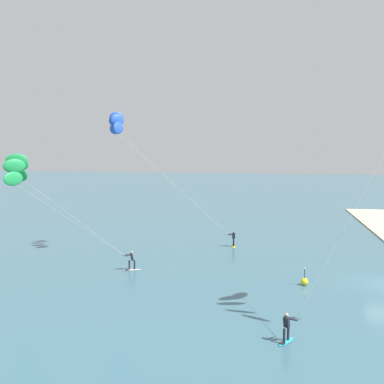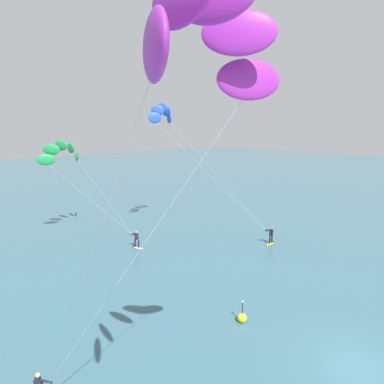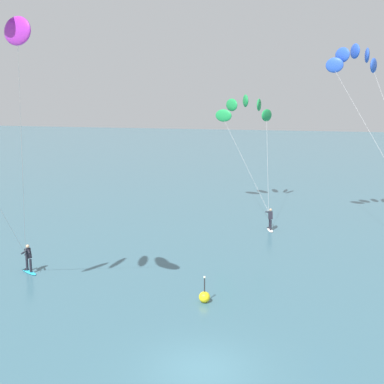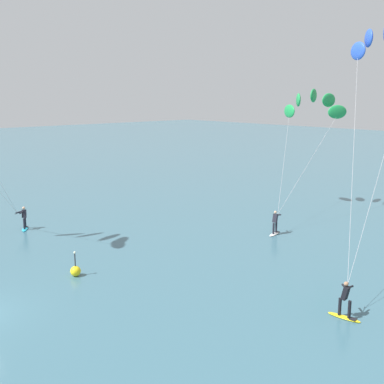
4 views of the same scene
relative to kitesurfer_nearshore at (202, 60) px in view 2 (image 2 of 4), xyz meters
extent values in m
plane|color=#386070|center=(9.76, -0.99, -12.82)|extent=(240.00, 240.00, 0.00)
cube|color=black|center=(-2.14, 7.09, -11.66)|extent=(0.43, 0.42, 0.63)
sphere|color=tan|center=(-2.14, 7.09, -11.24)|extent=(0.20, 0.20, 0.20)
cylinder|color=black|center=(-1.95, 6.86, -11.48)|extent=(0.45, 0.53, 0.15)
ellipsoid|color=purple|center=(-1.97, -0.91, -0.19)|extent=(1.17, 1.80, 1.10)
ellipsoid|color=purple|center=(1.38, 0.11, 0.82)|extent=(1.43, 1.65, 1.10)
ellipsoid|color=purple|center=(2.14, 0.34, -0.19)|extent=(1.80, 1.17, 1.10)
cylinder|color=#B2B2B7|center=(-1.98, 2.83, -6.00)|extent=(0.02, 7.48, 11.02)
cylinder|color=#B2B2B7|center=(0.08, 3.45, -6.00)|extent=(4.14, 6.25, 11.02)
ellipsoid|color=yellow|center=(20.99, 11.32, -12.78)|extent=(1.53, 0.51, 0.08)
cube|color=black|center=(21.40, 11.36, -12.73)|extent=(0.31, 0.31, 0.02)
cylinder|color=black|center=(20.77, 11.30, -12.35)|extent=(0.14, 0.14, 0.78)
cylinder|color=black|center=(21.21, 11.34, -12.35)|extent=(0.14, 0.14, 0.78)
cube|color=black|center=(20.99, 11.32, -11.66)|extent=(0.35, 0.33, 0.63)
sphere|color=#9E7051|center=(20.99, 11.32, -11.24)|extent=(0.20, 0.20, 0.20)
cylinder|color=black|center=(20.77, 11.83, -11.51)|extent=(0.24, 0.52, 0.03)
cylinder|color=black|center=(20.78, 11.53, -11.48)|extent=(0.49, 0.49, 0.15)
cylinder|color=black|center=(20.98, 11.62, -11.48)|extent=(0.10, 0.60, 0.15)
ellipsoid|color=blue|center=(17.79, 22.88, -0.63)|extent=(0.80, 1.37, 1.10)
ellipsoid|color=blue|center=(17.26, 22.66, 0.10)|extent=(0.33, 1.35, 1.10)
ellipsoid|color=blue|center=(16.36, 22.28, 0.38)|extent=(0.82, 1.37, 1.10)
ellipsoid|color=blue|center=(15.47, 21.90, 0.10)|extent=(1.18, 1.17, 1.10)
ellipsoid|color=blue|center=(14.94, 21.68, -0.63)|extent=(1.37, 0.80, 1.10)
cylinder|color=#B2B2B7|center=(19.28, 17.35, -6.22)|extent=(3.00, 11.07, 10.59)
cylinder|color=#B2B2B7|center=(17.86, 16.75, -6.22)|extent=(5.86, 9.87, 10.59)
ellipsoid|color=white|center=(10.78, 19.40, -12.78)|extent=(0.70, 1.54, 0.08)
cube|color=black|center=(10.68, 19.80, -12.73)|extent=(0.35, 0.34, 0.02)
cylinder|color=black|center=(10.83, 19.19, -12.35)|extent=(0.14, 0.14, 0.78)
cylinder|color=black|center=(10.72, 19.62, -12.35)|extent=(0.14, 0.14, 0.78)
cube|color=black|center=(10.78, 19.40, -11.66)|extent=(0.37, 0.38, 0.63)
sphere|color=tan|center=(10.78, 19.40, -11.24)|extent=(0.20, 0.20, 0.20)
cylinder|color=black|center=(10.59, 19.92, -11.51)|extent=(0.22, 0.53, 0.03)
cylinder|color=black|center=(10.58, 19.62, -11.48)|extent=(0.47, 0.51, 0.15)
cylinder|color=black|center=(10.78, 19.70, -11.48)|extent=(0.11, 0.60, 0.15)
ellipsoid|color=#1E9347|center=(9.53, 28.55, -4.65)|extent=(1.01, 1.69, 1.10)
ellipsoid|color=#1E9347|center=(8.85, 28.30, -3.72)|extent=(0.39, 1.73, 1.10)
ellipsoid|color=#1E9347|center=(7.68, 27.87, -3.36)|extent=(0.89, 1.72, 1.10)
ellipsoid|color=#1E9347|center=(6.51, 27.44, -3.72)|extent=(1.40, 1.48, 1.10)
ellipsoid|color=#1E9347|center=(5.82, 27.19, -4.65)|extent=(1.69, 1.01, 1.10)
cylinder|color=#B2B2B7|center=(10.06, 24.23, -8.23)|extent=(1.07, 8.64, 6.57)
cylinder|color=#B2B2B7|center=(8.20, 23.56, -8.23)|extent=(4.78, 7.29, 6.57)
sphere|color=yellow|center=(8.63, 5.17, -12.54)|extent=(0.56, 0.56, 0.56)
cylinder|color=#262628|center=(8.63, 5.17, -11.91)|extent=(0.06, 0.06, 0.70)
sphere|color=#F2F2CC|center=(8.63, 5.17, -11.50)|extent=(0.12, 0.12, 0.12)
camera|label=1|loc=(-27.77, 8.60, -1.67)|focal=44.54mm
camera|label=2|loc=(-5.33, -5.34, -1.42)|focal=30.30mm
camera|label=3|loc=(13.36, -18.27, -2.46)|focal=47.89mm
camera|label=4|loc=(31.26, -6.94, -3.24)|focal=45.94mm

